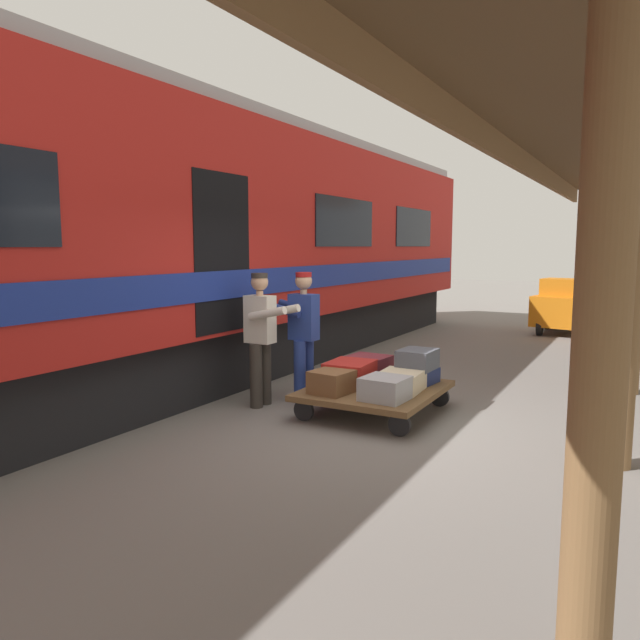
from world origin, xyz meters
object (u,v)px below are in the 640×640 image
Objects in this scene: suitcase_burgundy_valise at (366,367)px; porter_in_overalls at (302,332)px; suitcase_red_plastic at (350,373)px; suitcase_gray_aluminum at (385,388)px; train_car at (136,244)px; luggage_cart at (375,391)px; baggage_tug at (565,307)px; suitcase_cream_canvas at (401,381)px; suitcase_navy_fabric at (415,376)px; suitcase_brown_leather at (332,382)px; porter_by_door at (261,335)px; suitcase_slate_roller at (417,359)px.

suitcase_burgundy_valise is 0.96m from porter_in_overalls.
suitcase_gray_aluminum is at bearing 144.65° from suitcase_red_plastic.
train_car reaches higher than luggage_cart.
suitcase_red_plastic is at bearing -35.35° from suitcase_gray_aluminum.
train_car is at bearing 10.45° from suitcase_red_plastic.
baggage_tug is at bearing -97.96° from luggage_cart.
suitcase_gray_aluminum is at bearing 125.17° from luggage_cart.
suitcase_cream_canvas is 0.98× the size of suitcase_red_plastic.
baggage_tug is at bearing -105.24° from porter_in_overalls.
train_car is at bearing 15.84° from porter_in_overalls.
suitcase_gray_aluminum is 0.26× the size of baggage_tug.
suitcase_burgundy_valise reaches higher than luggage_cart.
suitcase_navy_fabric is at bearing 180.00° from suitcase_burgundy_valise.
suitcase_brown_leather is at bearing 35.35° from suitcase_cream_canvas.
suitcase_cream_canvas is 0.32× the size of baggage_tug.
luggage_cart is 0.93× the size of baggage_tug.
suitcase_red_plastic is (0.67, 0.48, 0.05)m from suitcase_navy_fabric.
suitcase_navy_fabric is 1.55m from porter_in_overalls.
suitcase_brown_leather is (0.00, 0.96, -0.00)m from suitcase_burgundy_valise.
train_car is 41.59× the size of suitcase_brown_leather.
suitcase_navy_fabric is 0.28× the size of baggage_tug.
suitcase_red_plastic is at bearing -169.55° from train_car.
baggage_tug reaches higher than suitcase_burgundy_valise.
luggage_cart is at bearing -125.17° from suitcase_brown_leather.
porter_in_overalls reaches higher than luggage_cart.
baggage_tug is (-1.50, -8.78, 0.17)m from suitcase_brown_leather.
suitcase_cream_canvas is (-0.34, 0.00, 0.16)m from luggage_cart.
suitcase_navy_fabric is at bearing -125.17° from suitcase_brown_leather.
suitcase_navy_fabric is (-3.69, -1.03, -1.65)m from train_car.
suitcase_burgundy_valise is 1.17× the size of suitcase_navy_fabric.
train_car is at bearing 4.97° from porter_by_door.
baggage_tug reaches higher than suitcase_slate_roller.
suitcase_brown_leather is 0.48m from suitcase_red_plastic.
baggage_tug is at bearing -95.72° from suitcase_slate_roller.
suitcase_cream_canvas is 0.48m from suitcase_gray_aluminum.
suitcase_navy_fabric is (-0.67, 0.00, -0.04)m from suitcase_burgundy_valise.
suitcase_navy_fabric is at bearing -153.55° from porter_by_door.
train_car reaches higher than suitcase_gray_aluminum.
suitcase_cream_canvas is at bearing -171.43° from train_car.
suitcase_red_plastic is (-3.02, -0.56, -1.59)m from train_car.
suitcase_gray_aluminum is at bearing -178.78° from train_car.
baggage_tug is (-0.79, -7.84, -0.00)m from suitcase_slate_roller.
suitcase_gray_aluminum is at bearing 176.99° from porter_by_door.
porter_by_door is at bearing 55.86° from porter_in_overalls.
porter_in_overalls is 8.52m from baggage_tug.
train_car is 3.46m from suitcase_red_plastic.
luggage_cart is at bearing 50.76° from suitcase_slate_roller.
train_car is 4.03m from suitcase_gray_aluminum.
suitcase_slate_roller is (-0.38, -0.46, 0.35)m from luggage_cart.
train_car reaches higher than suitcase_navy_fabric.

